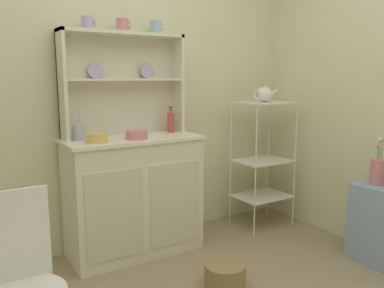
{
  "coord_description": "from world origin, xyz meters",
  "views": [
    {
      "loc": [
        -1.09,
        -1.23,
        1.3
      ],
      "look_at": [
        0.39,
        1.12,
        0.83
      ],
      "focal_mm": 36.77,
      "sensor_mm": 36.0,
      "label": 1
    }
  ],
  "objects_px": {
    "floor_basket": "(225,276)",
    "bowl_mixing_large": "(97,138)",
    "jam_bottle": "(171,122)",
    "wire_chair": "(17,275)",
    "flower_vase": "(377,171)",
    "cup_lilac_0": "(88,23)",
    "hutch_cabinet": "(134,194)",
    "utensil_jar": "(79,132)",
    "porcelain_teapot": "(265,94)",
    "bakers_rack": "(263,152)",
    "hutch_shelf_unit": "(122,77)"
  },
  "relations": [
    {
      "from": "utensil_jar",
      "to": "flower_vase",
      "type": "xyz_separation_m",
      "value": [
        1.77,
        -1.1,
        -0.28
      ]
    },
    {
      "from": "hutch_shelf_unit",
      "to": "floor_basket",
      "type": "height_order",
      "value": "hutch_shelf_unit"
    },
    {
      "from": "jam_bottle",
      "to": "porcelain_teapot",
      "type": "distance_m",
      "value": 0.86
    },
    {
      "from": "bowl_mixing_large",
      "to": "jam_bottle",
      "type": "distance_m",
      "value": 0.67
    },
    {
      "from": "wire_chair",
      "to": "floor_basket",
      "type": "distance_m",
      "value": 1.3
    },
    {
      "from": "floor_basket",
      "to": "bowl_mixing_large",
      "type": "height_order",
      "value": "bowl_mixing_large"
    },
    {
      "from": "hutch_cabinet",
      "to": "jam_bottle",
      "type": "xyz_separation_m",
      "value": [
        0.36,
        0.09,
        0.51
      ]
    },
    {
      "from": "hutch_cabinet",
      "to": "bakers_rack",
      "type": "height_order",
      "value": "bakers_rack"
    },
    {
      "from": "cup_lilac_0",
      "to": "flower_vase",
      "type": "bearing_deg",
      "value": -34.55
    },
    {
      "from": "hutch_shelf_unit",
      "to": "cup_lilac_0",
      "type": "distance_m",
      "value": 0.44
    },
    {
      "from": "jam_bottle",
      "to": "flower_vase",
      "type": "height_order",
      "value": "jam_bottle"
    },
    {
      "from": "utensil_jar",
      "to": "porcelain_teapot",
      "type": "relative_size",
      "value": 1.06
    },
    {
      "from": "hutch_cabinet",
      "to": "flower_vase",
      "type": "height_order",
      "value": "flower_vase"
    },
    {
      "from": "hutch_cabinet",
      "to": "porcelain_teapot",
      "type": "distance_m",
      "value": 1.38
    },
    {
      "from": "bakers_rack",
      "to": "floor_basket",
      "type": "bearing_deg",
      "value": -143.06
    },
    {
      "from": "hutch_cabinet",
      "to": "flower_vase",
      "type": "bearing_deg",
      "value": -36.02
    },
    {
      "from": "wire_chair",
      "to": "flower_vase",
      "type": "distance_m",
      "value": 2.35
    },
    {
      "from": "jam_bottle",
      "to": "porcelain_teapot",
      "type": "relative_size",
      "value": 0.92
    },
    {
      "from": "hutch_cabinet",
      "to": "porcelain_teapot",
      "type": "height_order",
      "value": "porcelain_teapot"
    },
    {
      "from": "floor_basket",
      "to": "wire_chair",
      "type": "bearing_deg",
      "value": -170.34
    },
    {
      "from": "floor_basket",
      "to": "hutch_shelf_unit",
      "type": "bearing_deg",
      "value": 105.61
    },
    {
      "from": "hutch_cabinet",
      "to": "bakers_rack",
      "type": "distance_m",
      "value": 1.2
    },
    {
      "from": "floor_basket",
      "to": "bowl_mixing_large",
      "type": "xyz_separation_m",
      "value": [
        -0.55,
        0.7,
        0.83
      ]
    },
    {
      "from": "wire_chair",
      "to": "flower_vase",
      "type": "relative_size",
      "value": 2.57
    },
    {
      "from": "bowl_mixing_large",
      "to": "jam_bottle",
      "type": "relative_size",
      "value": 0.68
    },
    {
      "from": "bowl_mixing_large",
      "to": "utensil_jar",
      "type": "xyz_separation_m",
      "value": [
        -0.08,
        0.15,
        0.03
      ]
    },
    {
      "from": "utensil_jar",
      "to": "wire_chair",
      "type": "bearing_deg",
      "value": -118.72
    },
    {
      "from": "hutch_shelf_unit",
      "to": "cup_lilac_0",
      "type": "xyz_separation_m",
      "value": [
        -0.26,
        -0.04,
        0.36
      ]
    },
    {
      "from": "wire_chair",
      "to": "utensil_jar",
      "type": "xyz_separation_m",
      "value": [
        0.58,
        1.06,
        0.41
      ]
    },
    {
      "from": "hutch_shelf_unit",
      "to": "cup_lilac_0",
      "type": "bearing_deg",
      "value": -170.78
    },
    {
      "from": "hutch_cabinet",
      "to": "hutch_shelf_unit",
      "type": "height_order",
      "value": "hutch_shelf_unit"
    },
    {
      "from": "floor_basket",
      "to": "utensil_jar",
      "type": "distance_m",
      "value": 1.36
    },
    {
      "from": "wire_chair",
      "to": "bowl_mixing_large",
      "type": "height_order",
      "value": "bowl_mixing_large"
    },
    {
      "from": "wire_chair",
      "to": "cup_lilac_0",
      "type": "xyz_separation_m",
      "value": [
        0.69,
        1.1,
        1.15
      ]
    },
    {
      "from": "cup_lilac_0",
      "to": "jam_bottle",
      "type": "bearing_deg",
      "value": -3.32
    },
    {
      "from": "bowl_mixing_large",
      "to": "utensil_jar",
      "type": "distance_m",
      "value": 0.17
    },
    {
      "from": "floor_basket",
      "to": "flower_vase",
      "type": "bearing_deg",
      "value": -12.06
    },
    {
      "from": "hutch_cabinet",
      "to": "hutch_shelf_unit",
      "type": "xyz_separation_m",
      "value": [
        0.0,
        0.16,
        0.86
      ]
    },
    {
      "from": "flower_vase",
      "to": "porcelain_teapot",
      "type": "bearing_deg",
      "value": 103.24
    },
    {
      "from": "bowl_mixing_large",
      "to": "hutch_shelf_unit",
      "type": "bearing_deg",
      "value": 39.55
    },
    {
      "from": "hutch_shelf_unit",
      "to": "utensil_jar",
      "type": "bearing_deg",
      "value": -166.68
    },
    {
      "from": "bakers_rack",
      "to": "jam_bottle",
      "type": "height_order",
      "value": "bakers_rack"
    },
    {
      "from": "floor_basket",
      "to": "cup_lilac_0",
      "type": "xyz_separation_m",
      "value": [
        -0.52,
        0.9,
        1.59
      ]
    },
    {
      "from": "hutch_cabinet",
      "to": "wire_chair",
      "type": "distance_m",
      "value": 1.36
    },
    {
      "from": "hutch_cabinet",
      "to": "jam_bottle",
      "type": "distance_m",
      "value": 0.63
    },
    {
      "from": "flower_vase",
      "to": "hutch_shelf_unit",
      "type": "bearing_deg",
      "value": 139.83
    },
    {
      "from": "hutch_shelf_unit",
      "to": "floor_basket",
      "type": "relative_size",
      "value": 3.56
    },
    {
      "from": "hutch_cabinet",
      "to": "cup_lilac_0",
      "type": "bearing_deg",
      "value": 154.48
    },
    {
      "from": "hutch_shelf_unit",
      "to": "flower_vase",
      "type": "relative_size",
      "value": 2.78
    },
    {
      "from": "hutch_cabinet",
      "to": "hutch_shelf_unit",
      "type": "relative_size",
      "value": 1.07
    }
  ]
}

